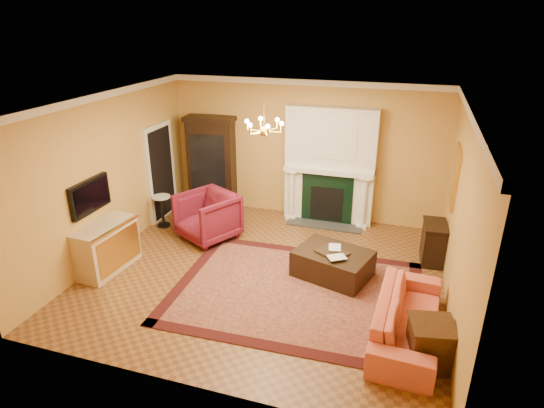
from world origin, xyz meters
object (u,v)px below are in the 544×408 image
at_px(wingback_armchair, 207,214).
at_px(coral_sofa, 408,312).
at_px(leather_ottoman, 333,263).
at_px(console_table, 433,243).
at_px(pedestal_table, 162,209).
at_px(end_table, 430,345).
at_px(commode, 106,247).
at_px(china_cabinet, 212,166).

relative_size(wingback_armchair, coral_sofa, 0.49).
relative_size(wingback_armchair, leather_ottoman, 0.86).
xyz_separation_m(coral_sofa, console_table, (0.36, 2.34, -0.05)).
bearing_deg(console_table, coral_sofa, -102.22).
height_order(coral_sofa, leather_ottoman, coral_sofa).
xyz_separation_m(pedestal_table, coral_sofa, (5.12, -2.20, 0.02)).
height_order(coral_sofa, end_table, coral_sofa).
bearing_deg(end_table, commode, 171.62).
bearing_deg(wingback_armchair, end_table, -1.21).
xyz_separation_m(commode, leather_ottoman, (3.87, 0.97, -0.19)).
xyz_separation_m(china_cabinet, commode, (-0.64, -3.16, -0.60)).
bearing_deg(china_cabinet, commode, -107.23).
xyz_separation_m(china_cabinet, leather_ottoman, (3.23, -2.19, -0.79)).
bearing_deg(leather_ottoman, china_cabinet, 162.54).
height_order(wingback_armchair, end_table, wingback_armchair).
distance_m(china_cabinet, leather_ottoman, 3.98).
bearing_deg(wingback_armchair, pedestal_table, -162.22).
bearing_deg(commode, coral_sofa, 1.01).
height_order(pedestal_table, leather_ottoman, pedestal_table).
distance_m(commode, end_table, 5.51).
bearing_deg(china_cabinet, wingback_armchair, -75.71).
xyz_separation_m(china_cabinet, wingback_armchair, (0.55, -1.51, -0.51)).
xyz_separation_m(wingback_armchair, console_table, (4.32, 0.37, -0.16)).
bearing_deg(wingback_armchair, coral_sofa, 2.24).
distance_m(china_cabinet, wingback_armchair, 1.68).
relative_size(end_table, console_table, 0.82).
xyz_separation_m(wingback_armchair, pedestal_table, (-1.16, 0.23, -0.12)).
distance_m(pedestal_table, commode, 1.88).
bearing_deg(china_cabinet, pedestal_table, -121.25).
bearing_deg(commode, wingback_armchair, 58.83).
xyz_separation_m(console_table, leather_ottoman, (-1.64, -1.05, -0.12)).
bearing_deg(pedestal_table, wingback_armchair, -10.99).
distance_m(commode, console_table, 5.87).
bearing_deg(leather_ottoman, console_table, 49.36).
distance_m(end_table, console_table, 2.82).
height_order(china_cabinet, coral_sofa, china_cabinet).
relative_size(china_cabinet, wingback_armchair, 1.96).
height_order(commode, leather_ottoman, commode).
relative_size(end_table, leather_ottoman, 0.49).
height_order(pedestal_table, end_table, pedestal_table).
bearing_deg(leather_ottoman, pedestal_table, -176.61).
xyz_separation_m(end_table, leather_ottoman, (-1.58, 1.77, -0.05)).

